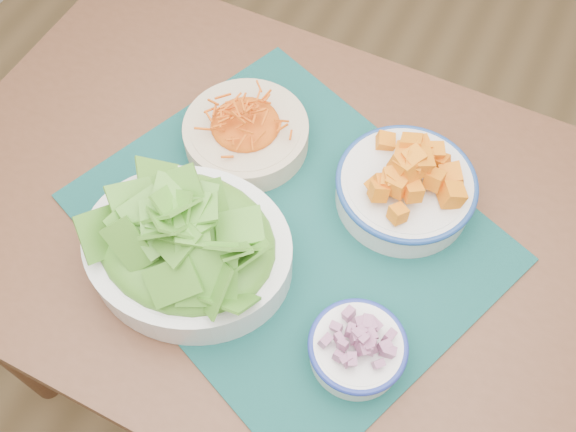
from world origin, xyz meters
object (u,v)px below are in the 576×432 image
object	(u,v)px
placemat	(288,227)
lettuce_bowl	(186,241)
table	(280,247)
carrot_bowl	(246,130)
onion_bowl	(358,347)
squash_bowl	(407,182)

from	to	relation	value
placemat	lettuce_bowl	size ratio (longest dim) A/B	1.73
table	lettuce_bowl	bearing A→B (deg)	-120.08
table	placemat	distance (m)	0.11
carrot_bowl	placemat	bearing A→B (deg)	-41.18
placemat	onion_bowl	xyz separation A→B (m)	(0.17, -0.14, 0.03)
table	placemat	xyz separation A→B (m)	(0.02, -0.02, 0.11)
carrot_bowl	onion_bowl	size ratio (longest dim) A/B	1.76
placemat	onion_bowl	distance (m)	0.22
carrot_bowl	onion_bowl	distance (m)	0.39
table	carrot_bowl	distance (m)	0.20
squash_bowl	carrot_bowl	bearing A→B (deg)	-178.28
squash_bowl	lettuce_bowl	bearing A→B (deg)	-135.54
squash_bowl	onion_bowl	size ratio (longest dim) A/B	1.66
table	squash_bowl	size ratio (longest dim) A/B	5.16
table	lettuce_bowl	xyz separation A→B (m)	(-0.08, -0.13, 0.18)
onion_bowl	squash_bowl	bearing A→B (deg)	96.65
squash_bowl	onion_bowl	distance (m)	0.26
carrot_bowl	onion_bowl	xyz separation A→B (m)	(0.29, -0.25, -0.00)
lettuce_bowl	table	bearing A→B (deg)	49.94
table	placemat	world-z (taller)	placemat
lettuce_bowl	squash_bowl	bearing A→B (deg)	35.34
table	onion_bowl	bearing A→B (deg)	-38.62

